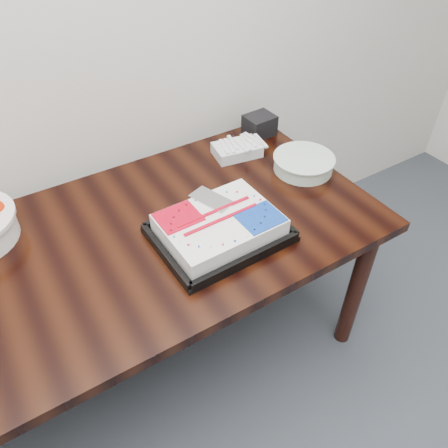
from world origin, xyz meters
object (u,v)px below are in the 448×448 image
cake_tray (219,227)px  plate_stack (303,163)px  napkin_box (259,125)px  table (132,259)px

cake_tray → plate_stack: size_ratio=1.76×
plate_stack → napkin_box: (0.01, 0.33, 0.02)m
plate_stack → napkin_box: 0.33m
napkin_box → plate_stack: bearing=-92.4°
plate_stack → napkin_box: size_ratio=1.95×
plate_stack → napkin_box: bearing=87.6°
cake_tray → napkin_box: (0.52, 0.49, 0.01)m
table → plate_stack: 0.79m
table → cake_tray: bearing=-27.3°
cake_tray → napkin_box: bearing=43.5°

